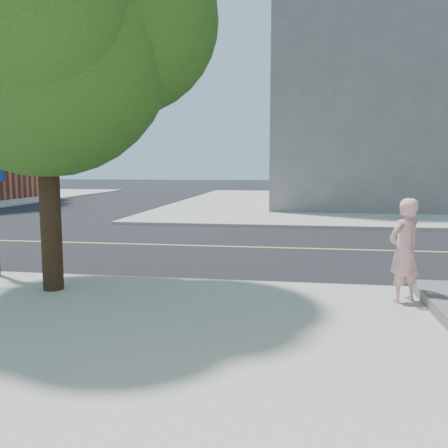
# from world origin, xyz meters

# --- Properties ---
(road_ew) EXTENTS (140.00, 9.00, 0.01)m
(road_ew) POSITION_xyz_m (0.00, 4.50, 0.01)
(road_ew) COLOR black
(road_ew) RESTS_ON ground
(sidewalk_ne) EXTENTS (29.00, 25.00, 0.12)m
(sidewalk_ne) POSITION_xyz_m (13.50, 21.50, 0.06)
(sidewalk_ne) COLOR #A6A696
(sidewalk_ne) RESTS_ON ground
(filler_ne) EXTENTS (18.00, 16.00, 14.00)m
(filler_ne) POSITION_xyz_m (14.00, 22.00, 7.12)
(filler_ne) COLOR slate
(filler_ne) RESTS_ON sidewalk_ne
(man_on_phone) EXTENTS (0.74, 0.70, 1.71)m
(man_on_phone) POSITION_xyz_m (8.10, -1.04, 0.97)
(man_on_phone) COLOR #F5A5AF
(man_on_phone) RESTS_ON sidewalk_se
(street_tree) EXTENTS (5.56, 5.06, 7.39)m
(street_tree) POSITION_xyz_m (2.13, -1.17, 4.89)
(street_tree) COLOR black
(street_tree) RESTS_ON sidewalk_se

